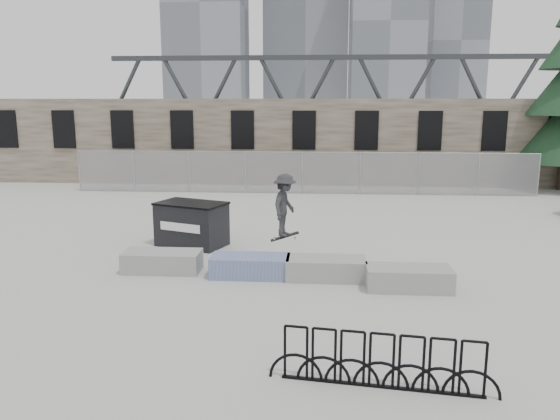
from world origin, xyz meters
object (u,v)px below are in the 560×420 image
at_px(planter_offset, 409,277).
at_px(dumpster, 192,224).
at_px(planter_center_right, 326,268).
at_px(bike_rack, 382,362).
at_px(skateboarder, 285,205).
at_px(planter_far_left, 162,260).
at_px(planter_center_left, 251,265).

distance_m(planter_offset, dumpster, 7.04).
distance_m(planter_center_right, dumpster, 5.06).
relative_size(bike_rack, skateboarder, 1.92).
xyz_separation_m(planter_far_left, skateboarder, (3.17, 0.91, 1.35)).
distance_m(bike_rack, skateboarder, 6.90).
xyz_separation_m(planter_center_left, dumpster, (-2.18, 2.87, 0.39)).
bearing_deg(dumpster, planter_far_left, -73.01).
relative_size(planter_center_right, planter_offset, 1.00).
relative_size(planter_center_right, skateboarder, 1.08).
bearing_deg(planter_far_left, bike_rack, -47.84).
bearing_deg(bike_rack, planter_far_left, 132.16).
bearing_deg(skateboarder, planter_center_right, -120.60).
xyz_separation_m(planter_center_left, planter_center_right, (1.92, -0.07, 0.00)).
distance_m(planter_far_left, planter_center_left, 2.38).
bearing_deg(planter_offset, bike_rack, -104.01).
distance_m(planter_center_left, planter_offset, 3.94).
bearing_deg(planter_center_right, bike_rack, -81.49).
bearing_deg(planter_center_right, planter_far_left, 175.78).
xyz_separation_m(planter_far_left, dumpster, (0.19, 2.62, 0.39)).
bearing_deg(dumpster, planter_offset, -9.54).
bearing_deg(bike_rack, planter_offset, 75.99).
bearing_deg(planter_center_left, dumpster, 127.15).
height_order(planter_far_left, dumpster, dumpster).
relative_size(planter_center_right, bike_rack, 0.56).
relative_size(planter_offset, skateboarder, 1.08).
height_order(planter_center_right, skateboarder, skateboarder).
height_order(planter_offset, dumpster, dumpster).
xyz_separation_m(planter_far_left, planter_offset, (6.24, -0.96, 0.00)).
distance_m(planter_offset, skateboarder, 3.84).
height_order(planter_offset, bike_rack, bike_rack).
distance_m(planter_far_left, planter_offset, 6.31).
bearing_deg(dumpster, skateboarder, -8.81).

